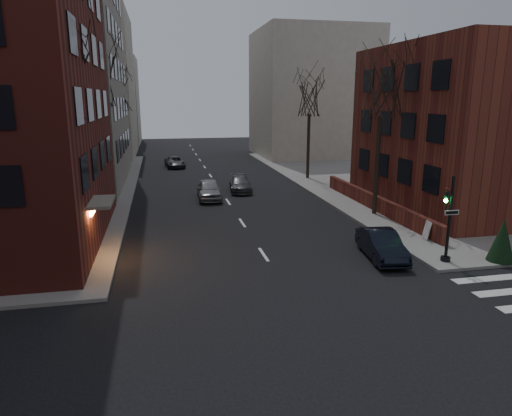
{
  "coord_description": "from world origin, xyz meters",
  "views": [
    {
      "loc": [
        -4.74,
        -8.81,
        7.54
      ],
      "look_at": [
        -0.06,
        13.57,
        2.0
      ],
      "focal_mm": 32.0,
      "sensor_mm": 36.0,
      "label": 1
    }
  ],
  "objects": [
    {
      "name": "tree_left_b",
      "position": [
        -8.8,
        26.0,
        8.91
      ],
      "size": [
        4.4,
        4.4,
        10.8
      ],
      "color": "#2D231C",
      "rests_on": "sidewalk_far_left"
    },
    {
      "name": "building_distant_lb",
      "position": [
        -13.0,
        72.0,
        7.0
      ],
      "size": [
        10.0,
        12.0,
        14.0
      ],
      "primitive_type": "cube",
      "color": "beige",
      "rests_on": "ground"
    },
    {
      "name": "sandwich_board",
      "position": [
        9.2,
        12.22,
        0.65
      ],
      "size": [
        0.5,
        0.66,
        1.0
      ],
      "primitive_type": "cube",
      "rotation": [
        0.0,
        0.0,
        -0.09
      ],
      "color": "silver",
      "rests_on": "sidewalk_far_right"
    },
    {
      "name": "tree_right_a",
      "position": [
        8.8,
        18.0,
        8.03
      ],
      "size": [
        3.96,
        3.96,
        9.72
      ],
      "color": "#2D231C",
      "rests_on": "sidewalk_far_right"
    },
    {
      "name": "building_distant_ra",
      "position": [
        15.0,
        50.0,
        8.0
      ],
      "size": [
        14.0,
        14.0,
        16.0
      ],
      "primitive_type": "cube",
      "color": "beige",
      "rests_on": "ground"
    },
    {
      "name": "traffic_signal",
      "position": [
        7.94,
        8.99,
        1.91
      ],
      "size": [
        0.76,
        0.44,
        4.0
      ],
      "color": "black",
      "rests_on": "sidewalk_far_right"
    },
    {
      "name": "building_distant_la",
      "position": [
        -15.0,
        55.0,
        9.0
      ],
      "size": [
        14.0,
        16.0,
        18.0
      ],
      "primitive_type": "cube",
      "color": "beige",
      "rests_on": "ground"
    },
    {
      "name": "ground",
      "position": [
        0.0,
        0.0,
        0.0
      ],
      "size": [
        160.0,
        160.0,
        0.0
      ],
      "primitive_type": "plane",
      "color": "black",
      "rests_on": "ground"
    },
    {
      "name": "building_right_brick",
      "position": [
        16.5,
        19.0,
        5.5
      ],
      "size": [
        12.0,
        14.0,
        11.0
      ],
      "primitive_type": "cube",
      "color": "maroon",
      "rests_on": "ground"
    },
    {
      "name": "streetlamp_far",
      "position": [
        -8.2,
        42.0,
        4.24
      ],
      "size": [
        0.36,
        0.36,
        6.28
      ],
      "color": "black",
      "rests_on": "sidewalk_far_left"
    },
    {
      "name": "low_wall_right",
      "position": [
        9.3,
        19.0,
        0.65
      ],
      "size": [
        0.35,
        16.0,
        1.0
      ],
      "primitive_type": "cube",
      "color": "maroon",
      "rests_on": "sidewalk_far_right"
    },
    {
      "name": "tree_right_b",
      "position": [
        8.8,
        32.0,
        7.59
      ],
      "size": [
        3.74,
        3.74,
        9.18
      ],
      "color": "#2D231C",
      "rests_on": "sidewalk_far_right"
    },
    {
      "name": "car_lane_far",
      "position": [
        -3.24,
        42.39,
        0.59
      ],
      "size": [
        2.34,
        4.41,
        1.18
      ],
      "primitive_type": "imported",
      "rotation": [
        0.0,
        0.0,
        0.09
      ],
      "color": "#3E3D42",
      "rests_on": "ground"
    },
    {
      "name": "car_lane_silver",
      "position": [
        -1.26,
        25.25,
        0.74
      ],
      "size": [
        1.92,
        4.42,
        1.48
      ],
      "primitive_type": "imported",
      "rotation": [
        0.0,
        0.0,
        -0.04
      ],
      "color": "gray",
      "rests_on": "ground"
    },
    {
      "name": "parked_sedan",
      "position": [
        5.43,
        10.34,
        0.68
      ],
      "size": [
        1.95,
        4.25,
        1.35
      ],
      "primitive_type": "imported",
      "rotation": [
        0.0,
        0.0,
        -0.13
      ],
      "color": "black",
      "rests_on": "ground"
    },
    {
      "name": "car_lane_gray",
      "position": [
        1.58,
        27.66,
        0.62
      ],
      "size": [
        2.18,
        4.42,
        1.23
      ],
      "primitive_type": "imported",
      "rotation": [
        0.0,
        0.0,
        -0.11
      ],
      "color": "#404146",
      "rests_on": "ground"
    },
    {
      "name": "tree_left_c",
      "position": [
        -8.8,
        40.0,
        8.03
      ],
      "size": [
        3.96,
        3.96,
        9.72
      ],
      "color": "#2D231C",
      "rests_on": "sidewalk_far_left"
    },
    {
      "name": "streetlamp_near",
      "position": [
        -8.2,
        22.0,
        4.24
      ],
      "size": [
        0.36,
        0.36,
        6.28
      ],
      "color": "black",
      "rests_on": "sidewalk_far_left"
    },
    {
      "name": "evergreen_shrub",
      "position": [
        10.5,
        8.5,
        1.15
      ],
      "size": [
        1.21,
        1.21,
        2.01
      ],
      "primitive_type": "cone",
      "rotation": [
        0.0,
        0.0,
        0.01
      ],
      "color": "black",
      "rests_on": "sidewalk_far_right"
    },
    {
      "name": "sidewalk_far_right",
      "position": [
        29.0,
        30.0,
        0.07
      ],
      "size": [
        44.0,
        44.0,
        0.15
      ],
      "primitive_type": "cube",
      "color": "gray",
      "rests_on": "ground"
    },
    {
      "name": "tree_left_a",
      "position": [
        -8.8,
        14.0,
        8.47
      ],
      "size": [
        4.18,
        4.18,
        10.26
      ],
      "color": "#2D231C",
      "rests_on": "sidewalk_far_left"
    }
  ]
}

